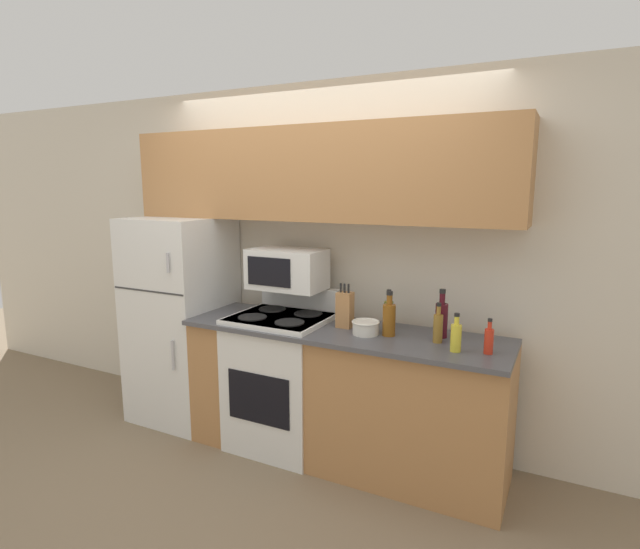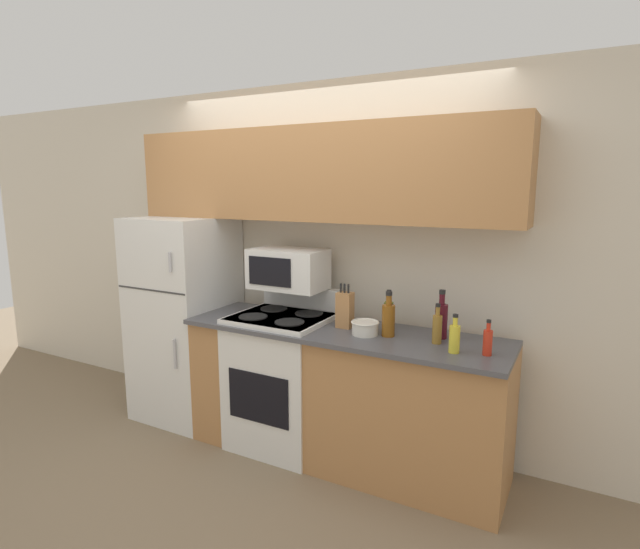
{
  "view_description": "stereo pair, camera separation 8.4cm",
  "coord_description": "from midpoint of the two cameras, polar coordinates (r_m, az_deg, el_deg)",
  "views": [
    {
      "loc": [
        1.63,
        -2.57,
        1.83
      ],
      "look_at": [
        0.19,
        0.26,
        1.26
      ],
      "focal_mm": 28.0,
      "sensor_mm": 36.0,
      "label": 1
    },
    {
      "loc": [
        1.7,
        -2.53,
        1.83
      ],
      "look_at": [
        0.19,
        0.26,
        1.26
      ],
      "focal_mm": 28.0,
      "sensor_mm": 36.0,
      "label": 2
    }
  ],
  "objects": [
    {
      "name": "lower_cabinets",
      "position": [
        3.42,
        1.8,
        -13.53
      ],
      "size": [
        2.13,
        0.62,
        0.91
      ],
      "color": "#B27A47",
      "rests_on": "ground_plane"
    },
    {
      "name": "stove",
      "position": [
        3.6,
        -5.08,
        -11.76
      ],
      "size": [
        0.65,
        0.6,
        1.1
      ],
      "color": "white",
      "rests_on": "ground_plane"
    },
    {
      "name": "bottle_olive_oil",
      "position": [
        3.25,
        7.1,
        -4.45
      ],
      "size": [
        0.06,
        0.06,
        0.26
      ],
      "color": "#5B6619",
      "rests_on": "lower_cabinets"
    },
    {
      "name": "upper_cabinets",
      "position": [
        3.48,
        -1.75,
        11.38
      ],
      "size": [
        2.82,
        0.33,
        0.63
      ],
      "color": "#B27A47",
      "rests_on": "refrigerator"
    },
    {
      "name": "bottle_wine_red",
      "position": [
        3.13,
        12.96,
        -4.92
      ],
      "size": [
        0.08,
        0.08,
        0.3
      ],
      "color": "#470F19",
      "rests_on": "lower_cabinets"
    },
    {
      "name": "microwave",
      "position": [
        3.51,
        -4.49,
        0.62
      ],
      "size": [
        0.53,
        0.31,
        0.28
      ],
      "color": "white",
      "rests_on": "stove"
    },
    {
      "name": "wall_back",
      "position": [
        3.69,
        -0.27,
        1.49
      ],
      "size": [
        8.0,
        0.05,
        2.55
      ],
      "color": "beige",
      "rests_on": "ground_plane"
    },
    {
      "name": "bowl",
      "position": [
        3.14,
        4.48,
        -6.02
      ],
      "size": [
        0.18,
        0.18,
        0.09
      ],
      "color": "silver",
      "rests_on": "lower_cabinets"
    },
    {
      "name": "bottle_vinegar",
      "position": [
        3.03,
        12.55,
        -5.88
      ],
      "size": [
        0.06,
        0.06,
        0.24
      ],
      "color": "olive",
      "rests_on": "lower_cabinets"
    },
    {
      "name": "bottle_whiskey",
      "position": [
        3.11,
        7.13,
        -4.99
      ],
      "size": [
        0.08,
        0.08,
        0.28
      ],
      "color": "brown",
      "rests_on": "lower_cabinets"
    },
    {
      "name": "refrigerator",
      "position": [
        4.1,
        -16.1,
        -4.89
      ],
      "size": [
        0.68,
        0.68,
        1.59
      ],
      "color": "white",
      "rests_on": "ground_plane"
    },
    {
      "name": "knife_block",
      "position": [
        3.26,
        2.12,
        -4.02
      ],
      "size": [
        0.1,
        0.09,
        0.29
      ],
      "color": "#B27A47",
      "rests_on": "lower_cabinets"
    },
    {
      "name": "ground_plane",
      "position": [
        3.55,
        -5.73,
        -20.92
      ],
      "size": [
        12.0,
        12.0,
        0.0
      ],
      "primitive_type": "plane",
      "color": "#7F6B51"
    },
    {
      "name": "bottle_cooking_spray",
      "position": [
        2.89,
        14.47,
        -6.88
      ],
      "size": [
        0.06,
        0.06,
        0.22
      ],
      "color": "gold",
      "rests_on": "lower_cabinets"
    },
    {
      "name": "bottle_hot_sauce",
      "position": [
        2.91,
        17.95,
        -7.14
      ],
      "size": [
        0.05,
        0.05,
        0.2
      ],
      "color": "red",
      "rests_on": "lower_cabinets"
    }
  ]
}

